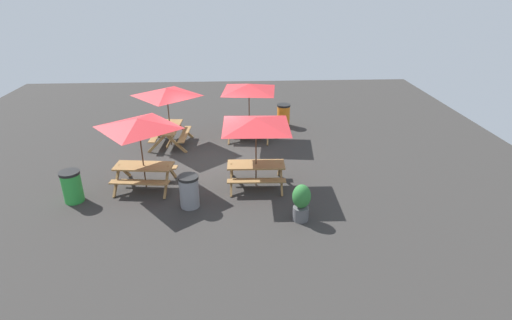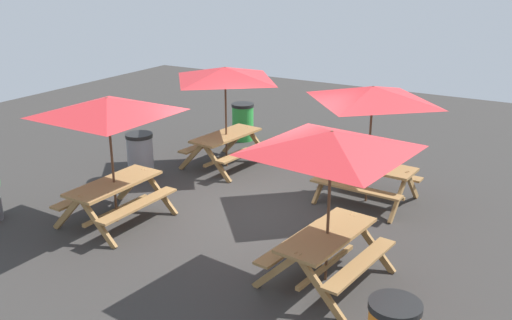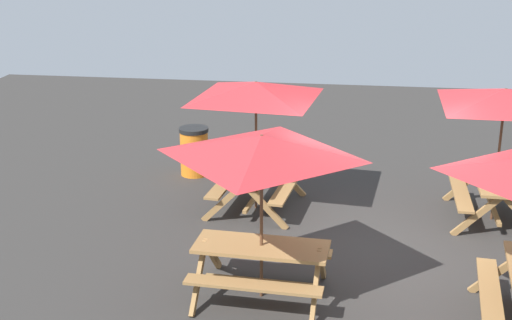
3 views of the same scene
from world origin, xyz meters
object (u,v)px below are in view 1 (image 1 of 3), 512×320
(trash_bin_orange, at_px, (283,115))
(potted_plant_0, at_px, (301,202))
(trash_bin_green, at_px, (72,186))
(trash_bin_gray, at_px, (189,191))
(picnic_table_2, at_px, (249,91))
(picnic_table_3, at_px, (167,96))
(picnic_table_1, at_px, (256,127))
(picnic_table_0, at_px, (139,129))

(trash_bin_orange, xyz_separation_m, potted_plant_0, (-0.39, -7.62, 0.08))
(trash_bin_green, bearing_deg, trash_bin_gray, -7.65)
(trash_bin_orange, distance_m, potted_plant_0, 7.63)
(picnic_table_2, distance_m, picnic_table_3, 3.18)
(picnic_table_1, relative_size, potted_plant_0, 2.62)
(trash_bin_orange, bearing_deg, picnic_table_1, -105.20)
(trash_bin_green, bearing_deg, picnic_table_3, 61.89)
(picnic_table_0, height_order, picnic_table_1, same)
(picnic_table_0, relative_size, trash_bin_orange, 2.38)
(picnic_table_2, bearing_deg, trash_bin_gray, -103.74)
(picnic_table_0, relative_size, picnic_table_3, 1.00)
(picnic_table_1, bearing_deg, picnic_table_0, -179.84)
(trash_bin_gray, height_order, potted_plant_0, potted_plant_0)
(trash_bin_green, bearing_deg, picnic_table_2, 41.52)
(picnic_table_0, xyz_separation_m, trash_bin_gray, (1.52, -1.24, -1.49))
(trash_bin_green, distance_m, potted_plant_0, 6.74)
(trash_bin_green, height_order, potted_plant_0, potted_plant_0)
(picnic_table_3, relative_size, trash_bin_gray, 2.38)
(trash_bin_green, bearing_deg, picnic_table_1, 7.27)
(potted_plant_0, bearing_deg, picnic_table_2, 100.98)
(picnic_table_2, bearing_deg, trash_bin_green, -132.09)
(picnic_table_3, height_order, trash_bin_orange, picnic_table_3)
(picnic_table_2, height_order, trash_bin_orange, picnic_table_2)
(potted_plant_0, bearing_deg, picnic_table_1, 118.84)
(picnic_table_3, bearing_deg, picnic_table_2, -77.12)
(picnic_table_0, relative_size, trash_bin_gray, 2.38)
(picnic_table_2, distance_m, trash_bin_gray, 5.80)
(picnic_table_1, height_order, trash_bin_green, picnic_table_1)
(picnic_table_0, height_order, trash_bin_gray, picnic_table_0)
(picnic_table_1, distance_m, potted_plant_0, 2.73)
(picnic_table_2, xyz_separation_m, trash_bin_gray, (-1.93, -5.26, -1.49))
(picnic_table_2, xyz_separation_m, trash_bin_orange, (1.58, 1.48, -1.49))
(picnic_table_2, bearing_deg, picnic_table_3, -164.09)
(trash_bin_gray, relative_size, potted_plant_0, 0.91)
(picnic_table_1, height_order, trash_bin_orange, picnic_table_1)
(trash_bin_orange, relative_size, trash_bin_green, 1.00)
(trash_bin_gray, bearing_deg, picnic_table_0, 140.76)
(picnic_table_3, xyz_separation_m, trash_bin_orange, (4.71, 2.01, -1.49))
(picnic_table_1, relative_size, picnic_table_3, 1.21)
(trash_bin_orange, height_order, trash_bin_gray, same)
(picnic_table_3, height_order, trash_bin_gray, picnic_table_3)
(picnic_table_1, bearing_deg, potted_plant_0, -59.77)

